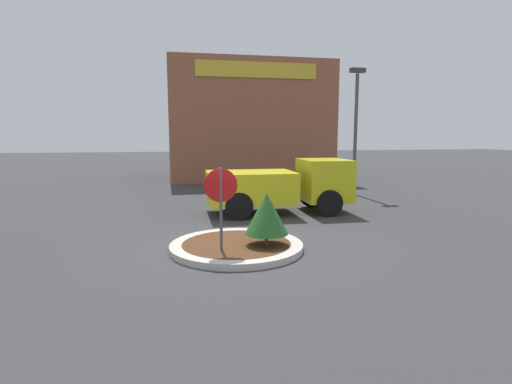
% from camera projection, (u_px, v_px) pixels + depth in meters
% --- Properties ---
extents(ground_plane, '(120.00, 120.00, 0.00)m').
position_uv_depth(ground_plane, '(237.00, 249.00, 9.99)').
color(ground_plane, '#38383A').
extents(traffic_island, '(3.32, 3.32, 0.16)m').
position_uv_depth(traffic_island, '(237.00, 246.00, 9.98)').
color(traffic_island, '#BCB7AD').
rests_on(traffic_island, ground_plane).
extents(stop_sign, '(0.78, 0.07, 2.10)m').
position_uv_depth(stop_sign, '(221.00, 195.00, 9.21)').
color(stop_sign, '#4C4C51').
rests_on(stop_sign, ground_plane).
extents(island_shrub, '(1.07, 1.07, 1.29)m').
position_uv_depth(island_shrub, '(267.00, 213.00, 9.72)').
color(island_shrub, brown).
rests_on(island_shrub, traffic_island).
extents(utility_truck, '(5.17, 2.22, 1.94)m').
position_uv_depth(utility_truck, '(281.00, 185.00, 14.54)').
color(utility_truck, gold).
rests_on(utility_truck, ground_plane).
extents(storefront_building, '(10.17, 6.07, 7.37)m').
position_uv_depth(storefront_building, '(248.00, 122.00, 26.34)').
color(storefront_building, '#93563D').
rests_on(storefront_building, ground_plane).
extents(light_pole, '(0.70, 0.30, 5.89)m').
position_uv_depth(light_pole, '(356.00, 121.00, 18.71)').
color(light_pole, '#4C4C51').
rests_on(light_pole, ground_plane).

